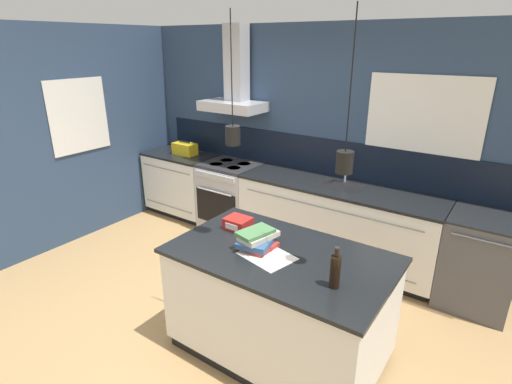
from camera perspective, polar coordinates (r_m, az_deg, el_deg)
ground_plane at (r=3.89m, az=-7.81°, el=-17.51°), size 16.00×16.00×0.00m
wall_back at (r=4.85m, az=7.06°, el=8.16°), size 5.60×2.05×2.60m
wall_left at (r=5.52m, az=-22.58°, el=7.73°), size 0.08×3.80×2.60m
counter_run_left at (r=5.90m, az=-10.32°, el=1.21°), size 1.04×0.64×0.91m
counter_run_sink at (r=4.63m, az=11.27°, el=-4.41°), size 2.30×0.64×1.26m
oven_range at (r=5.34m, az=-3.64°, el=-0.64°), size 0.73×0.66×0.91m
dishwasher at (r=4.34m, az=29.18°, el=-8.68°), size 0.62×0.65×0.91m
kitchen_island at (r=3.27m, az=3.37°, el=-15.61°), size 1.66×1.00×0.91m
bottle_on_island at (r=2.63m, az=11.25°, el=-10.99°), size 0.07×0.07×0.29m
book_stack at (r=3.06m, az=0.15°, el=-6.82°), size 0.29×0.34×0.15m
red_supply_box at (r=3.38m, az=-2.59°, el=-4.49°), size 0.21×0.18×0.10m
paper_pile at (r=2.98m, az=1.60°, el=-9.12°), size 0.44×0.37×0.01m
yellow_toolbox at (r=5.69m, az=-10.14°, el=6.09°), size 0.34×0.18×0.19m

